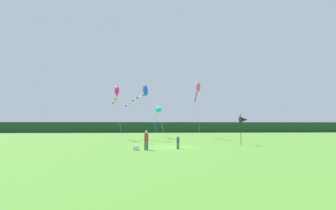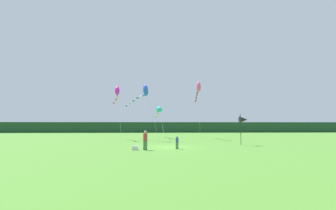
{
  "view_description": "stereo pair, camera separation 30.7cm",
  "coord_description": "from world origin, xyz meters",
  "px_view_note": "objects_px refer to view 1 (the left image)",
  "views": [
    {
      "loc": [
        -1.73,
        -23.28,
        2.19
      ],
      "look_at": [
        0.0,
        6.0,
        4.72
      ],
      "focal_mm": 24.83,
      "sensor_mm": 36.0,
      "label": 1
    },
    {
      "loc": [
        -1.42,
        -23.3,
        2.19
      ],
      "look_at": [
        0.0,
        6.0,
        4.72
      ],
      "focal_mm": 24.83,
      "sensor_mm": 36.0,
      "label": 2
    }
  ],
  "objects_px": {
    "kite_rainbow": "(198,89)",
    "person_child": "(178,141)",
    "cooler_box": "(136,148)",
    "banner_flag_pole": "(244,120)",
    "kite_blue": "(143,92)",
    "kite_cyan": "(158,109)",
    "person_adult": "(146,139)",
    "kite_magenta": "(117,92)"
  },
  "relations": [
    {
      "from": "kite_rainbow",
      "to": "person_child",
      "type": "bearing_deg",
      "value": -107.4
    },
    {
      "from": "cooler_box",
      "to": "banner_flag_pole",
      "type": "height_order",
      "value": "banner_flag_pole"
    },
    {
      "from": "kite_blue",
      "to": "kite_rainbow",
      "type": "bearing_deg",
      "value": 19.63
    },
    {
      "from": "kite_cyan",
      "to": "kite_blue",
      "type": "bearing_deg",
      "value": -112.27
    },
    {
      "from": "kite_cyan",
      "to": "kite_blue",
      "type": "xyz_separation_m",
      "value": [
        -2.29,
        -5.58,
        2.02
      ]
    },
    {
      "from": "kite_rainbow",
      "to": "person_adult",
      "type": "bearing_deg",
      "value": -115.49
    },
    {
      "from": "person_adult",
      "to": "kite_blue",
      "type": "relative_size",
      "value": 0.21
    },
    {
      "from": "kite_magenta",
      "to": "cooler_box",
      "type": "bearing_deg",
      "value": -73.58
    },
    {
      "from": "banner_flag_pole",
      "to": "kite_blue",
      "type": "xyz_separation_m",
      "value": [
        -11.5,
        8.46,
        4.17
      ]
    },
    {
      "from": "person_child",
      "to": "banner_flag_pole",
      "type": "distance_m",
      "value": 8.71
    },
    {
      "from": "person_child",
      "to": "kite_cyan",
      "type": "distance_m",
      "value": 18.22
    },
    {
      "from": "kite_magenta",
      "to": "person_adult",
      "type": "bearing_deg",
      "value": -70.27
    },
    {
      "from": "kite_cyan",
      "to": "kite_blue",
      "type": "height_order",
      "value": "kite_blue"
    },
    {
      "from": "cooler_box",
      "to": "banner_flag_pole",
      "type": "bearing_deg",
      "value": 21.06
    },
    {
      "from": "person_child",
      "to": "cooler_box",
      "type": "distance_m",
      "value": 3.88
    },
    {
      "from": "person_adult",
      "to": "kite_rainbow",
      "type": "xyz_separation_m",
      "value": [
        7.63,
        15.99,
        6.97
      ]
    },
    {
      "from": "person_child",
      "to": "kite_rainbow",
      "type": "xyz_separation_m",
      "value": [
        4.75,
        15.14,
        7.24
      ]
    },
    {
      "from": "kite_magenta",
      "to": "kite_blue",
      "type": "distance_m",
      "value": 3.97
    },
    {
      "from": "cooler_box",
      "to": "kite_cyan",
      "type": "xyz_separation_m",
      "value": [
        2.2,
        18.44,
        4.71
      ]
    },
    {
      "from": "banner_flag_pole",
      "to": "kite_cyan",
      "type": "relative_size",
      "value": 0.35
    },
    {
      "from": "person_adult",
      "to": "kite_cyan",
      "type": "xyz_separation_m",
      "value": [
        1.31,
        18.51,
        3.95
      ]
    },
    {
      "from": "cooler_box",
      "to": "kite_magenta",
      "type": "bearing_deg",
      "value": 106.42
    },
    {
      "from": "banner_flag_pole",
      "to": "kite_cyan",
      "type": "height_order",
      "value": "kite_cyan"
    },
    {
      "from": "banner_flag_pole",
      "to": "kite_blue",
      "type": "distance_m",
      "value": 14.87
    },
    {
      "from": "kite_rainbow",
      "to": "kite_cyan",
      "type": "bearing_deg",
      "value": 158.3
    },
    {
      "from": "person_child",
      "to": "kite_blue",
      "type": "xyz_separation_m",
      "value": [
        -3.86,
        12.07,
        6.24
      ]
    },
    {
      "from": "banner_flag_pole",
      "to": "kite_magenta",
      "type": "xyz_separation_m",
      "value": [
        -15.41,
        9.16,
        4.24
      ]
    },
    {
      "from": "banner_flag_pole",
      "to": "kite_cyan",
      "type": "bearing_deg",
      "value": 123.28
    },
    {
      "from": "person_child",
      "to": "kite_magenta",
      "type": "bearing_deg",
      "value": 121.3
    },
    {
      "from": "person_adult",
      "to": "cooler_box",
      "type": "distance_m",
      "value": 1.17
    },
    {
      "from": "person_adult",
      "to": "cooler_box",
      "type": "xyz_separation_m",
      "value": [
        -0.89,
        0.07,
        -0.76
      ]
    },
    {
      "from": "kite_magenta",
      "to": "kite_rainbow",
      "type": "bearing_deg",
      "value": 10.73
    },
    {
      "from": "kite_magenta",
      "to": "kite_rainbow",
      "type": "height_order",
      "value": "kite_rainbow"
    },
    {
      "from": "cooler_box",
      "to": "person_child",
      "type": "bearing_deg",
      "value": 11.73
    },
    {
      "from": "person_adult",
      "to": "cooler_box",
      "type": "height_order",
      "value": "person_adult"
    },
    {
      "from": "cooler_box",
      "to": "kite_blue",
      "type": "distance_m",
      "value": 14.51
    },
    {
      "from": "kite_cyan",
      "to": "kite_blue",
      "type": "distance_m",
      "value": 6.36
    },
    {
      "from": "cooler_box",
      "to": "kite_rainbow",
      "type": "bearing_deg",
      "value": 61.86
    },
    {
      "from": "kite_magenta",
      "to": "person_child",
      "type": "bearing_deg",
      "value": -58.7
    },
    {
      "from": "person_child",
      "to": "kite_magenta",
      "type": "height_order",
      "value": "kite_magenta"
    },
    {
      "from": "kite_cyan",
      "to": "person_adult",
      "type": "bearing_deg",
      "value": -94.04
    },
    {
      "from": "banner_flag_pole",
      "to": "kite_blue",
      "type": "height_order",
      "value": "kite_blue"
    }
  ]
}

